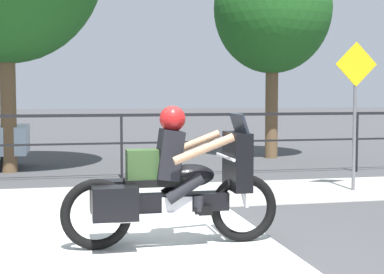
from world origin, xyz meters
The scene contains 7 objects.
ground_plane centered at (0.00, 0.00, 0.00)m, with size 120.00×120.00×0.00m, color #424244.
sidewalk_band centered at (0.00, 3.40, 0.01)m, with size 44.00×2.40×0.01m, color #A8A59E.
crosswalk_band centered at (-0.39, -0.20, 0.00)m, with size 3.30×6.00×0.01m, color silver.
fence_railing centered at (0.00, 5.46, 1.02)m, with size 36.00×0.05×1.30m.
motorcycle centered at (0.06, 0.19, 0.70)m, with size 2.45×0.76×1.57m.
street_sign centered at (3.85, 3.20, 1.65)m, with size 0.77×0.06×2.59m.
tree_behind_sign centered at (4.24, 8.50, 3.89)m, with size 3.07×3.07×5.60m.
Camera 1 is at (-1.09, -6.19, 1.70)m, focal length 55.00 mm.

